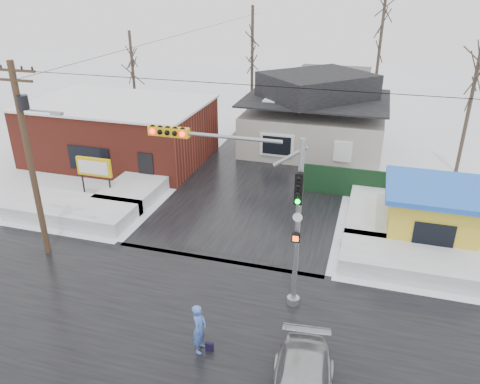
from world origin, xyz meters
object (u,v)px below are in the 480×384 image
(utility_pole, at_px, (30,152))
(pedestrian, at_px, (199,329))
(traffic_signal, at_px, (257,198))
(kiosk, at_px, (431,213))
(marquee_sign, at_px, (94,168))

(utility_pole, bearing_deg, pedestrian, -23.35)
(pedestrian, bearing_deg, utility_pole, 63.63)
(traffic_signal, bearing_deg, kiosk, 44.84)
(kiosk, bearing_deg, utility_pole, -159.56)
(traffic_signal, distance_m, utility_pole, 10.39)
(utility_pole, distance_m, pedestrian, 10.90)
(utility_pole, relative_size, marquee_sign, 3.53)
(traffic_signal, bearing_deg, marquee_sign, 150.28)
(marquee_sign, bearing_deg, traffic_signal, -29.72)
(utility_pole, xyz_separation_m, pedestrian, (9.25, -4.00, -4.16))
(traffic_signal, distance_m, kiosk, 10.43)
(kiosk, distance_m, pedestrian, 13.31)
(kiosk, xyz_separation_m, pedestrian, (-8.18, -10.49, -0.51))
(utility_pole, distance_m, marquee_sign, 6.87)
(traffic_signal, relative_size, kiosk, 1.52)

